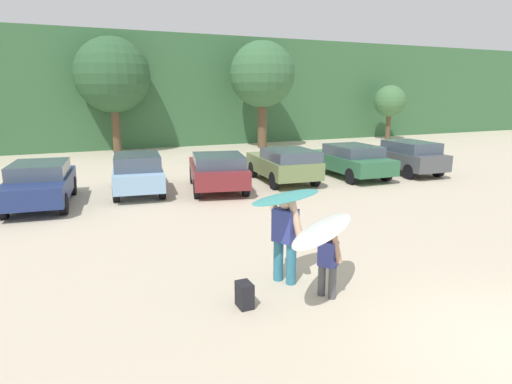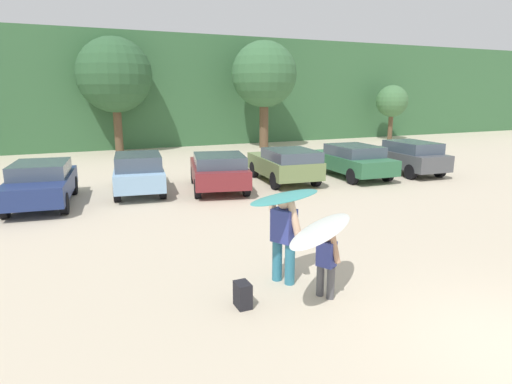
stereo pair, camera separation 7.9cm
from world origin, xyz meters
name	(u,v)px [view 1 (the left image)]	position (x,y,z in m)	size (l,w,h in m)	color
hillside_ridge	(138,91)	(0.00, 31.97, 3.75)	(108.00, 12.00, 7.50)	#38663D
tree_ridge_back	(112,75)	(-2.68, 24.81, 4.67)	(4.51, 4.51, 6.95)	brown
tree_center	(262,75)	(6.63, 23.33, 4.79)	(4.30, 4.30, 6.98)	brown
tree_far_right	(390,102)	(17.87, 23.82, 2.97)	(2.44, 2.44, 4.23)	brown
parked_car_navy	(40,183)	(-6.62, 12.19, 0.76)	(2.33, 4.44, 1.42)	navy
parked_car_sky_blue	(138,172)	(-3.38, 12.78, 0.79)	(2.27, 4.39, 1.49)	#84ADD1
parked_car_maroon	(218,170)	(-0.52, 12.01, 0.77)	(2.81, 4.40, 1.41)	maroon
parked_car_olive_green	(284,164)	(2.46, 12.24, 0.79)	(2.29, 4.14, 1.44)	#6B7F4C
parked_car_forest_green	(350,160)	(5.71, 12.13, 0.77)	(2.12, 4.51, 1.42)	#2D6642
parked_car_dark_gray	(405,156)	(8.59, 11.85, 0.80)	(2.02, 4.33, 1.50)	#4C4F54
person_adult	(285,234)	(-2.08, 3.59, 0.99)	(0.50, 0.76, 1.76)	teal
person_child	(328,260)	(-1.68, 2.70, 0.71)	(0.35, 0.54, 1.26)	#4C4C51
surfboard_teal	(287,197)	(-2.09, 3.51, 1.74)	(1.88, 1.13, 0.10)	teal
surfboard_white	(324,230)	(-1.83, 2.64, 1.33)	(2.29, 1.98, 0.12)	white
backpack_dropped	(245,295)	(-3.20, 2.96, 0.22)	(0.24, 0.34, 0.45)	black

